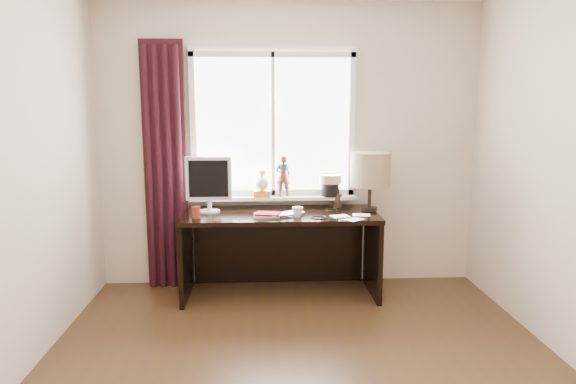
{
  "coord_description": "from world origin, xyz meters",
  "views": [
    {
      "loc": [
        -0.26,
        -2.76,
        1.69
      ],
      "look_at": [
        -0.05,
        1.25,
        1.0
      ],
      "focal_mm": 32.0,
      "sensor_mm": 36.0,
      "label": 1
    }
  ],
  "objects": [
    {
      "name": "curtain",
      "position": [
        -1.13,
        1.91,
        1.12
      ],
      "size": [
        0.38,
        0.09,
        2.25
      ],
      "color": "black",
      "rests_on": "floor"
    },
    {
      "name": "laptop",
      "position": [
        -0.06,
        1.51,
        0.76
      ],
      "size": [
        0.38,
        0.34,
        0.03
      ],
      "primitive_type": "imported",
      "rotation": [
        0.0,
        0.0,
        0.53
      ],
      "color": "silver",
      "rests_on": "desk"
    },
    {
      "name": "icon_frame",
      "position": [
        0.43,
        1.91,
        0.81
      ],
      "size": [
        0.1,
        0.04,
        0.13
      ],
      "color": "gold",
      "rests_on": "desk"
    },
    {
      "name": "window",
      "position": [
        -0.14,
        1.95,
        1.31
      ],
      "size": [
        1.52,
        0.22,
        1.4
      ],
      "color": "white",
      "rests_on": "ground"
    },
    {
      "name": "notebook_stack",
      "position": [
        -0.21,
        1.49,
        0.77
      ],
      "size": [
        0.24,
        0.19,
        0.03
      ],
      "color": "beige",
      "rests_on": "desk"
    },
    {
      "name": "desk",
      "position": [
        -0.1,
        1.73,
        0.51
      ],
      "size": [
        1.7,
        0.7,
        0.75
      ],
      "color": "black",
      "rests_on": "floor"
    },
    {
      "name": "mug",
      "position": [
        0.04,
        1.46,
        0.8
      ],
      "size": [
        0.12,
        0.11,
        0.09
      ],
      "primitive_type": "imported",
      "rotation": [
        0.0,
        0.0,
        0.36
      ],
      "color": "white",
      "rests_on": "desk"
    },
    {
      "name": "wall_back",
      "position": [
        0.0,
        2.0,
        1.3
      ],
      "size": [
        3.5,
        0.0,
        2.6
      ],
      "primitive_type": "cube",
      "rotation": [
        1.57,
        0.0,
        0.0
      ],
      "color": "beige",
      "rests_on": "ground"
    },
    {
      "name": "wall_front",
      "position": [
        0.0,
        -2.0,
        1.3
      ],
      "size": [
        3.5,
        0.0,
        2.6
      ],
      "primitive_type": "cube",
      "rotation": [
        1.57,
        0.0,
        0.0
      ],
      "color": "beige",
      "rests_on": "ground"
    },
    {
      "name": "red_cup",
      "position": [
        -0.81,
        1.46,
        0.8
      ],
      "size": [
        0.07,
        0.07,
        0.1
      ],
      "primitive_type": "cylinder",
      "color": "maroon",
      "rests_on": "desk"
    },
    {
      "name": "monitor",
      "position": [
        -0.72,
        1.69,
        1.03
      ],
      "size": [
        0.4,
        0.18,
        0.49
      ],
      "color": "beige",
      "rests_on": "desk"
    },
    {
      "name": "desk_cables",
      "position": [
        0.18,
        1.57,
        0.75
      ],
      "size": [
        0.6,
        0.47,
        0.01
      ],
      "color": "black",
      "rests_on": "desk"
    },
    {
      "name": "loose_papers",
      "position": [
        0.5,
        1.43,
        0.75
      ],
      "size": [
        0.36,
        0.33,
        0.0
      ],
      "color": "white",
      "rests_on": "desk"
    },
    {
      "name": "table_lamp",
      "position": [
        0.7,
        1.69,
        1.11
      ],
      "size": [
        0.35,
        0.35,
        0.52
      ],
      "color": "black",
      "rests_on": "desk"
    },
    {
      "name": "brush_holder",
      "position": [
        0.43,
        1.86,
        0.81
      ],
      "size": [
        0.09,
        0.09,
        0.25
      ],
      "color": "black",
      "rests_on": "desk"
    }
  ]
}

